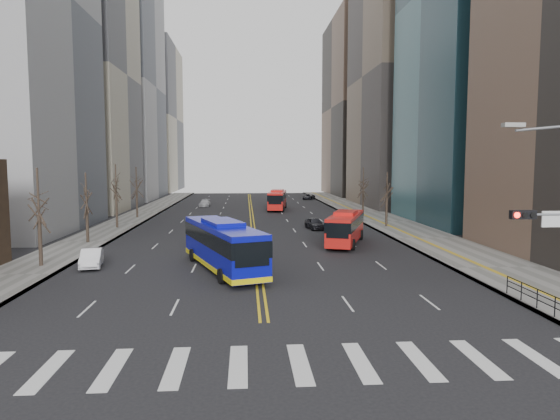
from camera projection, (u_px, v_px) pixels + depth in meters
name	position (u px, v px, depth m)	size (l,w,h in m)	color
ground	(269.00, 364.00, 19.13)	(220.00, 220.00, 0.00)	black
sidewalk_right	(387.00, 222.00, 65.02)	(7.00, 130.00, 0.15)	slate
sidewalk_left	(121.00, 224.00, 62.68)	(5.00, 130.00, 0.15)	slate
crosswalk	(269.00, 364.00, 19.13)	(26.70, 4.00, 0.01)	silver
centerline	(252.00, 215.00, 73.75)	(0.55, 100.00, 0.01)	gold
office_towers	(251.00, 68.00, 84.93)	(83.00, 134.00, 58.00)	gray
pedestrian_railing	(537.00, 295.00, 25.99)	(0.06, 6.06, 1.02)	black
street_trees	(186.00, 190.00, 52.49)	(35.20, 47.20, 7.60)	#31251E
blue_bus	(223.00, 244.00, 35.88)	(6.60, 12.67, 3.62)	#0A0EA3
red_bus_near	(346.00, 226.00, 47.31)	(5.51, 10.15, 3.19)	red
red_bus_far	(277.00, 199.00, 82.13)	(3.84, 10.72, 3.34)	red
car_white	(91.00, 258.00, 37.03)	(1.43, 4.10, 1.35)	white
car_dark_mid	(315.00, 223.00, 58.22)	(1.61, 4.00, 1.36)	black
car_silver	(205.00, 203.00, 88.22)	(1.73, 4.25, 1.23)	#AEAEB4
car_dark_far	(309.00, 197.00, 105.58)	(1.84, 4.00, 1.11)	black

